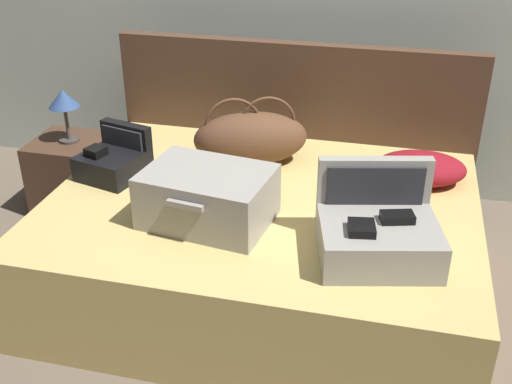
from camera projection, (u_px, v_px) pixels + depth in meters
The scene contains 10 objects.
ground_plane at pixel (241, 336), 2.83m from camera, with size 12.00×12.00×0.00m, color #6B5B4C.
bed at pixel (262, 244), 3.05m from camera, with size 1.99×1.52×0.49m, color tan.
headboard at pixel (294, 131), 3.61m from camera, with size 2.03×0.08×1.02m, color #4C3323.
hard_case_large at pixel (208, 196), 2.71m from camera, with size 0.58×0.45×0.24m.
hard_case_medium at pixel (378, 232), 2.48m from camera, with size 0.54×0.50×0.35m.
hard_case_small at pixel (113, 160), 3.12m from camera, with size 0.35×0.35×0.24m.
duffel_bag at pixel (251, 138), 3.22m from camera, with size 0.65×0.48×0.36m.
pillow_near_headboard at pixel (420, 168), 3.06m from camera, with size 0.44×0.29×0.15m, color maroon.
nightstand at pixel (75, 175), 3.77m from camera, with size 0.44×0.40×0.44m, color #4C3323.
table_lamp at pixel (64, 102), 3.55m from camera, with size 0.18×0.18×0.31m.
Camera 1 is at (0.59, -2.10, 1.91)m, focal length 44.05 mm.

